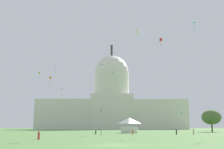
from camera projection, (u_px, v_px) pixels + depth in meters
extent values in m
plane|color=#567F42|center=(115.00, 145.00, 33.55)|extent=(800.00, 800.00, 0.00)
cube|color=silver|center=(75.00, 115.00, 216.36)|extent=(59.28, 25.56, 23.26)
cube|color=silver|center=(148.00, 115.00, 217.54)|extent=(59.28, 25.56, 23.26)
cube|color=silver|center=(112.00, 112.00, 217.33)|extent=(33.20, 28.12, 27.28)
cylinder|color=silver|center=(112.00, 84.00, 221.76)|extent=(28.68, 28.68, 19.10)
sphere|color=silver|center=(112.00, 73.00, 223.58)|extent=(28.30, 28.30, 28.30)
cylinder|color=#2D3833|center=(112.00, 51.00, 227.22)|extent=(1.80, 1.80, 9.86)
cube|color=white|center=(129.00, 130.00, 95.75)|extent=(6.38, 6.63, 2.26)
pyramid|color=white|center=(129.00, 121.00, 96.37)|extent=(6.70, 6.96, 2.09)
cylinder|color=#42301E|center=(212.00, 127.00, 113.92)|extent=(0.57, 0.57, 4.33)
ellipsoid|color=#4C6633|center=(211.00, 117.00, 114.69)|extent=(9.13, 9.49, 6.25)
cylinder|color=black|center=(176.00, 132.00, 76.75)|extent=(0.40, 0.40, 1.34)
sphere|color=beige|center=(176.00, 129.00, 76.90)|extent=(0.28, 0.28, 0.24)
cylinder|color=black|center=(96.00, 132.00, 78.87)|extent=(0.43, 0.43, 1.23)
sphere|color=#A37556|center=(96.00, 130.00, 79.01)|extent=(0.30, 0.30, 0.23)
cylinder|color=silver|center=(101.00, 133.00, 71.19)|extent=(0.56, 0.56, 1.35)
sphere|color=brown|center=(101.00, 130.00, 71.34)|extent=(0.28, 0.28, 0.21)
cylinder|color=orange|center=(133.00, 132.00, 75.97)|extent=(0.54, 0.54, 1.37)
sphere|color=tan|center=(133.00, 129.00, 76.12)|extent=(0.31, 0.31, 0.23)
cylinder|color=tan|center=(193.00, 132.00, 78.45)|extent=(0.42, 0.42, 1.45)
sphere|color=#A37556|center=(193.00, 129.00, 78.61)|extent=(0.31, 0.31, 0.25)
cylinder|color=red|center=(39.00, 136.00, 47.35)|extent=(0.44, 0.44, 1.28)
sphere|color=tan|center=(39.00, 131.00, 47.49)|extent=(0.29, 0.29, 0.25)
cube|color=#8CD133|center=(40.00, 73.00, 137.69)|extent=(0.88, 0.93, 0.53)
cube|color=#8CD133|center=(40.00, 72.00, 137.77)|extent=(0.88, 0.93, 0.53)
pyramid|color=blue|center=(102.00, 65.00, 109.34)|extent=(1.16, 0.82, 0.40)
cylinder|color=green|center=(101.00, 71.00, 108.54)|extent=(0.14, 0.36, 3.32)
pyramid|color=gold|center=(113.00, 88.00, 117.34)|extent=(1.48, 0.79, 0.25)
cube|color=#D1339E|center=(158.00, 82.00, 193.47)|extent=(0.13, 0.80, 0.86)
cylinder|color=white|center=(158.00, 84.00, 193.18)|extent=(0.31, 0.26, 2.20)
cube|color=red|center=(161.00, 40.00, 110.94)|extent=(1.00, 1.05, 0.54)
cube|color=red|center=(161.00, 39.00, 111.04)|extent=(1.00, 1.05, 0.54)
cylinder|color=red|center=(161.00, 44.00, 110.64)|extent=(0.34, 0.40, 2.62)
pyramid|color=pink|center=(62.00, 89.00, 98.52)|extent=(1.74, 0.96, 0.30)
cylinder|color=gold|center=(61.00, 96.00, 97.71)|extent=(0.17, 0.34, 3.37)
cube|color=black|center=(101.00, 110.00, 118.05)|extent=(0.47, 0.69, 1.09)
cube|color=yellow|center=(44.00, 111.00, 140.45)|extent=(0.29, 1.04, 0.85)
cylinder|color=#D1339E|center=(44.00, 113.00, 140.21)|extent=(0.19, 0.16, 1.77)
cube|color=green|center=(113.00, 73.00, 181.45)|extent=(0.87, 0.92, 0.51)
cube|color=green|center=(113.00, 72.00, 181.54)|extent=(0.87, 0.92, 0.51)
cylinder|color=green|center=(112.00, 75.00, 181.24)|extent=(0.34, 0.34, 1.87)
cube|color=white|center=(137.00, 32.00, 74.76)|extent=(1.02, 1.02, 0.47)
cube|color=white|center=(137.00, 31.00, 74.86)|extent=(1.02, 1.02, 0.47)
cylinder|color=white|center=(137.00, 38.00, 74.45)|extent=(0.24, 0.15, 2.98)
pyramid|color=purple|center=(55.00, 67.00, 137.65)|extent=(1.36, 1.31, 0.42)
cylinder|color=blue|center=(55.00, 71.00, 136.96)|extent=(0.44, 0.14, 2.73)
cube|color=#33BCDB|center=(181.00, 113.00, 129.85)|extent=(0.64, 0.45, 0.99)
pyramid|color=teal|center=(193.00, 24.00, 96.73)|extent=(1.45, 1.47, 0.19)
cylinder|color=teal|center=(195.00, 29.00, 96.13)|extent=(0.18, 0.35, 2.45)
cube|color=orange|center=(50.00, 78.00, 112.01)|extent=(1.01, 1.02, 0.84)
cylinder|color=orange|center=(50.00, 83.00, 111.60)|extent=(0.47, 0.08, 3.38)
pyramid|color=blue|center=(36.00, 107.00, 147.53)|extent=(1.27, 0.83, 0.37)
cylinder|color=blue|center=(36.00, 110.00, 146.92)|extent=(0.28, 0.29, 1.70)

